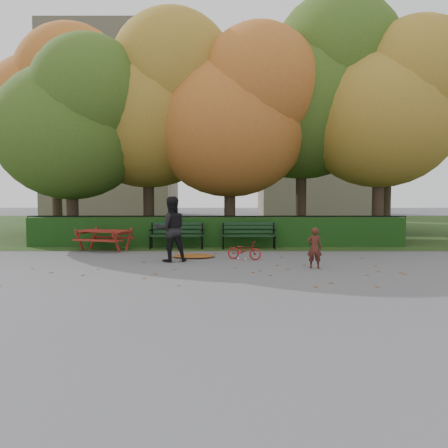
{
  "coord_description": "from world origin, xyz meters",
  "views": [
    {
      "loc": [
        0.29,
        -10.8,
        1.84
      ],
      "look_at": [
        0.28,
        1.18,
        1.0
      ],
      "focal_mm": 35.0,
      "sensor_mm": 36.0,
      "label": 1
    }
  ],
  "objects_px": {
    "child": "(314,248)",
    "bench_left": "(177,233)",
    "picnic_table": "(104,235)",
    "tree_a": "(77,121)",
    "tree_f": "(61,108)",
    "adult": "(171,229)",
    "tree_b": "(155,103)",
    "tree_c": "(239,115)",
    "tree_d": "(313,91)",
    "bench_right": "(249,233)",
    "tree_e": "(391,107)",
    "tree_g": "(397,117)",
    "bicycle": "(244,250)"
  },
  "relations": [
    {
      "from": "tree_b",
      "to": "picnic_table",
      "type": "relative_size",
      "value": 4.74
    },
    {
      "from": "tree_d",
      "to": "tree_g",
      "type": "height_order",
      "value": "tree_d"
    },
    {
      "from": "adult",
      "to": "bench_right",
      "type": "bearing_deg",
      "value": -145.17
    },
    {
      "from": "tree_e",
      "to": "adult",
      "type": "distance_m",
      "value": 10.0
    },
    {
      "from": "tree_d",
      "to": "adult",
      "type": "distance_m",
      "value": 9.55
    },
    {
      "from": "tree_d",
      "to": "bench_right",
      "type": "xyz_separation_m",
      "value": [
        -2.78,
        -3.53,
        -5.46
      ]
    },
    {
      "from": "picnic_table",
      "to": "bench_right",
      "type": "bearing_deg",
      "value": 24.26
    },
    {
      "from": "tree_a",
      "to": "tree_d",
      "type": "bearing_deg",
      "value": 10.33
    },
    {
      "from": "bench_right",
      "to": "adult",
      "type": "bearing_deg",
      "value": -128.92
    },
    {
      "from": "tree_e",
      "to": "tree_f",
      "type": "bearing_deg",
      "value": 165.75
    },
    {
      "from": "picnic_table",
      "to": "tree_a",
      "type": "bearing_deg",
      "value": 142.12
    },
    {
      "from": "picnic_table",
      "to": "bicycle",
      "type": "height_order",
      "value": "picnic_table"
    },
    {
      "from": "bench_right",
      "to": "bicycle",
      "type": "bearing_deg",
      "value": -96.02
    },
    {
      "from": "tree_d",
      "to": "bench_right",
      "type": "bearing_deg",
      "value": -128.23
    },
    {
      "from": "tree_g",
      "to": "bench_left",
      "type": "bearing_deg",
      "value": -147.83
    },
    {
      "from": "tree_b",
      "to": "bicycle",
      "type": "height_order",
      "value": "tree_b"
    },
    {
      "from": "tree_e",
      "to": "bench_right",
      "type": "height_order",
      "value": "tree_e"
    },
    {
      "from": "tree_d",
      "to": "tree_g",
      "type": "distance_m",
      "value": 5.16
    },
    {
      "from": "tree_d",
      "to": "child",
      "type": "height_order",
      "value": "tree_d"
    },
    {
      "from": "tree_f",
      "to": "bench_left",
      "type": "relative_size",
      "value": 5.1
    },
    {
      "from": "bench_right",
      "to": "tree_d",
      "type": "bearing_deg",
      "value": 51.77
    },
    {
      "from": "bench_right",
      "to": "tree_e",
      "type": "bearing_deg",
      "value": 20.87
    },
    {
      "from": "tree_f",
      "to": "picnic_table",
      "type": "distance_m",
      "value": 8.71
    },
    {
      "from": "tree_d",
      "to": "bench_right",
      "type": "height_order",
      "value": "tree_d"
    },
    {
      "from": "child",
      "to": "bench_left",
      "type": "bearing_deg",
      "value": -41.88
    },
    {
      "from": "bench_right",
      "to": "bicycle",
      "type": "height_order",
      "value": "bench_right"
    },
    {
      "from": "tree_e",
      "to": "adult",
      "type": "relative_size",
      "value": 4.64
    },
    {
      "from": "tree_a",
      "to": "tree_g",
      "type": "height_order",
      "value": "tree_g"
    },
    {
      "from": "tree_g",
      "to": "tree_c",
      "type": "bearing_deg",
      "value": -153.13
    },
    {
      "from": "bench_right",
      "to": "adult",
      "type": "xyz_separation_m",
      "value": [
        -2.25,
        -2.79,
        0.36
      ]
    },
    {
      "from": "tree_e",
      "to": "tree_f",
      "type": "relative_size",
      "value": 0.89
    },
    {
      "from": "tree_b",
      "to": "adult",
      "type": "xyz_separation_m",
      "value": [
        1.29,
        -5.83,
        -4.52
      ]
    },
    {
      "from": "tree_b",
      "to": "tree_c",
      "type": "xyz_separation_m",
      "value": [
        3.28,
        -0.78,
        -0.58
      ]
    },
    {
      "from": "tree_a",
      "to": "tree_g",
      "type": "xyz_separation_m",
      "value": [
        13.52,
        4.18,
        0.85
      ]
    },
    {
      "from": "tree_a",
      "to": "tree_e",
      "type": "xyz_separation_m",
      "value": [
        11.71,
        0.19,
        0.56
      ]
    },
    {
      "from": "adult",
      "to": "bicycle",
      "type": "relative_size",
      "value": 1.82
    },
    {
      "from": "bench_left",
      "to": "tree_a",
      "type": "bearing_deg",
      "value": 154.24
    },
    {
      "from": "bicycle",
      "to": "picnic_table",
      "type": "bearing_deg",
      "value": 86.97
    },
    {
      "from": "tree_a",
      "to": "bench_left",
      "type": "height_order",
      "value": "tree_a"
    },
    {
      "from": "tree_a",
      "to": "picnic_table",
      "type": "relative_size",
      "value": 4.04
    },
    {
      "from": "adult",
      "to": "tree_e",
      "type": "bearing_deg",
      "value": -163.93
    },
    {
      "from": "tree_f",
      "to": "adult",
      "type": "distance_m",
      "value": 11.32
    },
    {
      "from": "tree_d",
      "to": "tree_f",
      "type": "bearing_deg",
      "value": 169.67
    },
    {
      "from": "tree_b",
      "to": "tree_d",
      "type": "bearing_deg",
      "value": 4.38
    },
    {
      "from": "tree_c",
      "to": "tree_a",
      "type": "bearing_deg",
      "value": -176.35
    },
    {
      "from": "tree_b",
      "to": "tree_g",
      "type": "relative_size",
      "value": 1.03
    },
    {
      "from": "tree_f",
      "to": "bench_left",
      "type": "xyz_separation_m",
      "value": [
        5.83,
        -5.54,
        -5.17
      ]
    },
    {
      "from": "child",
      "to": "tree_b",
      "type": "bearing_deg",
      "value": -50.82
    },
    {
      "from": "tree_e",
      "to": "tree_g",
      "type": "height_order",
      "value": "tree_g"
    },
    {
      "from": "tree_g",
      "to": "adult",
      "type": "height_order",
      "value": "tree_g"
    }
  ]
}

